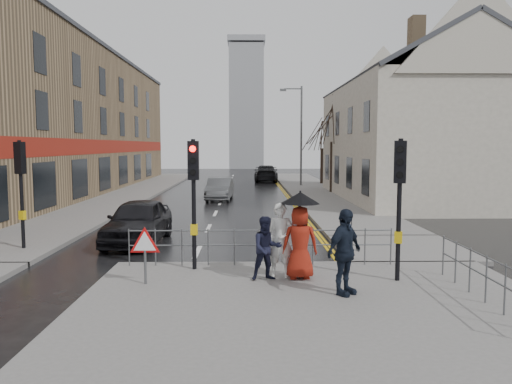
{
  "coord_description": "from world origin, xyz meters",
  "views": [
    {
      "loc": [
        1.59,
        -12.69,
        3.37
      ],
      "look_at": [
        1.9,
        5.06,
        1.72
      ],
      "focal_mm": 35.0,
      "sensor_mm": 36.0,
      "label": 1
    }
  ],
  "objects_px": {
    "pedestrian_b": "(267,248)",
    "car_parked": "(138,221)",
    "pedestrian_with_umbrella": "(300,232)",
    "car_mid": "(220,189)",
    "pedestrian_d": "(344,252)",
    "pedestrian_a": "(281,240)"
  },
  "relations": [
    {
      "from": "pedestrian_a",
      "to": "pedestrian_b",
      "type": "height_order",
      "value": "pedestrian_a"
    },
    {
      "from": "pedestrian_b",
      "to": "car_mid",
      "type": "bearing_deg",
      "value": 83.02
    },
    {
      "from": "car_parked",
      "to": "pedestrian_a",
      "type": "bearing_deg",
      "value": -45.83
    },
    {
      "from": "pedestrian_with_umbrella",
      "to": "car_mid",
      "type": "bearing_deg",
      "value": 98.96
    },
    {
      "from": "pedestrian_b",
      "to": "pedestrian_with_umbrella",
      "type": "distance_m",
      "value": 0.9
    },
    {
      "from": "pedestrian_d",
      "to": "car_mid",
      "type": "distance_m",
      "value": 20.65
    },
    {
      "from": "pedestrian_b",
      "to": "pedestrian_d",
      "type": "height_order",
      "value": "pedestrian_d"
    },
    {
      "from": "pedestrian_a",
      "to": "car_mid",
      "type": "xyz_separation_m",
      "value": [
        -2.53,
        18.79,
        -0.37
      ]
    },
    {
      "from": "car_parked",
      "to": "car_mid",
      "type": "xyz_separation_m",
      "value": [
        2.08,
        13.67,
        -0.08
      ]
    },
    {
      "from": "pedestrian_b",
      "to": "car_parked",
      "type": "xyz_separation_m",
      "value": [
        -4.26,
        5.38,
        -0.15
      ]
    },
    {
      "from": "pedestrian_a",
      "to": "car_mid",
      "type": "relative_size",
      "value": 0.44
    },
    {
      "from": "pedestrian_b",
      "to": "car_mid",
      "type": "xyz_separation_m",
      "value": [
        -2.18,
        19.06,
        -0.23
      ]
    },
    {
      "from": "pedestrian_b",
      "to": "car_parked",
      "type": "distance_m",
      "value": 6.86
    },
    {
      "from": "pedestrian_a",
      "to": "pedestrian_with_umbrella",
      "type": "bearing_deg",
      "value": -14.66
    },
    {
      "from": "pedestrian_with_umbrella",
      "to": "pedestrian_d",
      "type": "height_order",
      "value": "pedestrian_with_umbrella"
    },
    {
      "from": "pedestrian_b",
      "to": "pedestrian_d",
      "type": "bearing_deg",
      "value": -50.6
    },
    {
      "from": "pedestrian_with_umbrella",
      "to": "car_parked",
      "type": "height_order",
      "value": "pedestrian_with_umbrella"
    },
    {
      "from": "pedestrian_a",
      "to": "pedestrian_b",
      "type": "xyz_separation_m",
      "value": [
        -0.35,
        -0.27,
        -0.14
      ]
    },
    {
      "from": "car_mid",
      "to": "car_parked",
      "type": "bearing_deg",
      "value": -95.91
    },
    {
      "from": "pedestrian_a",
      "to": "car_parked",
      "type": "relative_size",
      "value": 0.41
    },
    {
      "from": "pedestrian_b",
      "to": "car_parked",
      "type": "bearing_deg",
      "value": 114.84
    },
    {
      "from": "pedestrian_b",
      "to": "pedestrian_with_umbrella",
      "type": "height_order",
      "value": "pedestrian_with_umbrella"
    }
  ]
}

